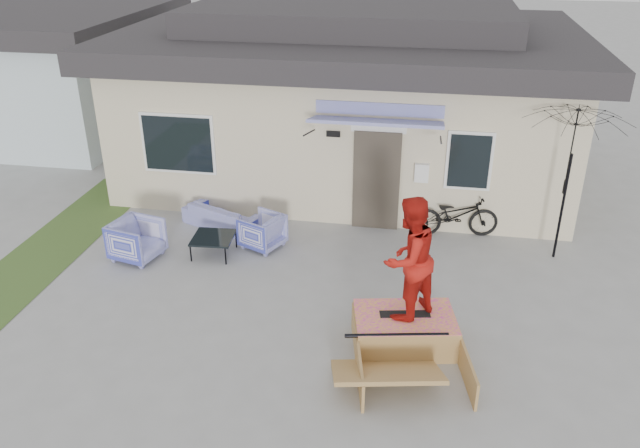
% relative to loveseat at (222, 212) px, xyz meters
% --- Properties ---
extents(ground, '(90.00, 90.00, 0.00)m').
position_rel_loveseat_xyz_m(ground, '(2.17, -3.95, -0.33)').
color(ground, gray).
rests_on(ground, ground).
extents(grass_strip, '(1.40, 8.00, 0.01)m').
position_rel_loveseat_xyz_m(grass_strip, '(-3.03, -1.95, -0.33)').
color(grass_strip, '#365223').
rests_on(grass_strip, ground).
extents(house, '(10.80, 8.49, 4.10)m').
position_rel_loveseat_xyz_m(house, '(2.17, 4.04, 1.61)').
color(house, beige).
rests_on(house, ground).
extents(neighbor_house, '(8.60, 7.60, 3.50)m').
position_rel_loveseat_xyz_m(neighbor_house, '(-8.33, 6.05, 1.45)').
color(neighbor_house, silver).
rests_on(neighbor_house, ground).
extents(loveseat, '(1.76, 1.13, 0.66)m').
position_rel_loveseat_xyz_m(loveseat, '(0.00, 0.00, 0.00)').
color(loveseat, '#2A33AA').
rests_on(loveseat, ground).
extents(armchair_left, '(0.94, 0.98, 0.85)m').
position_rel_loveseat_xyz_m(armchair_left, '(-1.17, -1.59, 0.09)').
color(armchair_left, '#2A33AA').
rests_on(armchair_left, ground).
extents(armchair_right, '(0.92, 0.94, 0.75)m').
position_rel_loveseat_xyz_m(armchair_right, '(1.06, -0.73, 0.04)').
color(armchair_right, '#2A33AA').
rests_on(armchair_right, ground).
extents(coffee_table, '(0.82, 0.82, 0.38)m').
position_rel_loveseat_xyz_m(coffee_table, '(0.22, -1.20, -0.14)').
color(coffee_table, black).
rests_on(coffee_table, ground).
extents(bicycle, '(1.82, 0.88, 1.11)m').
position_rel_loveseat_xyz_m(bicycle, '(4.81, 0.43, 0.22)').
color(bicycle, black).
rests_on(bicycle, ground).
extents(patio_umbrella, '(2.23, 2.13, 2.20)m').
position_rel_loveseat_xyz_m(patio_umbrella, '(6.70, -0.16, 1.42)').
color(patio_umbrella, black).
rests_on(patio_umbrella, ground).
extents(skate_ramp, '(1.87, 2.26, 0.50)m').
position_rel_loveseat_xyz_m(skate_ramp, '(4.01, -3.45, -0.08)').
color(skate_ramp, '#A07741').
rests_on(skate_ramp, ground).
extents(skateboard, '(0.79, 0.33, 0.05)m').
position_rel_loveseat_xyz_m(skateboard, '(4.00, -3.40, 0.19)').
color(skateboard, black).
rests_on(skateboard, skate_ramp).
extents(skater, '(1.16, 1.18, 1.91)m').
position_rel_loveseat_xyz_m(skater, '(4.00, -3.40, 1.17)').
color(skater, '#B11810').
rests_on(skater, skateboard).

